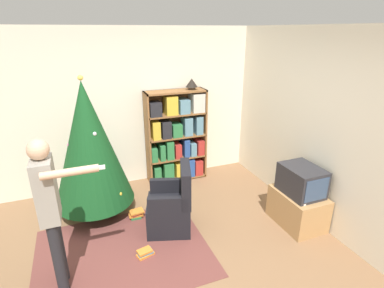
{
  "coord_description": "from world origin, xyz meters",
  "views": [
    {
      "loc": [
        -0.93,
        -2.61,
        2.54
      ],
      "look_at": [
        0.49,
        1.0,
        1.05
      ],
      "focal_mm": 28.0,
      "sensor_mm": 36.0,
      "label": 1
    }
  ],
  "objects_px": {
    "bookshelf": "(177,138)",
    "standing_person": "(50,205)",
    "christmas_tree": "(89,145)",
    "armchair": "(172,207)",
    "television": "(302,181)",
    "table_lamp": "(192,83)"
  },
  "relations": [
    {
      "from": "television",
      "to": "christmas_tree",
      "type": "relative_size",
      "value": 0.28
    },
    {
      "from": "christmas_tree",
      "to": "standing_person",
      "type": "bearing_deg",
      "value": -109.25
    },
    {
      "from": "television",
      "to": "armchair",
      "type": "distance_m",
      "value": 1.76
    },
    {
      "from": "bookshelf",
      "to": "standing_person",
      "type": "relative_size",
      "value": 0.97
    },
    {
      "from": "standing_person",
      "to": "bookshelf",
      "type": "bearing_deg",
      "value": 134.72
    },
    {
      "from": "standing_person",
      "to": "table_lamp",
      "type": "distance_m",
      "value": 2.98
    },
    {
      "from": "bookshelf",
      "to": "standing_person",
      "type": "bearing_deg",
      "value": -135.47
    },
    {
      "from": "armchair",
      "to": "standing_person",
      "type": "relative_size",
      "value": 0.56
    },
    {
      "from": "christmas_tree",
      "to": "armchair",
      "type": "xyz_separation_m",
      "value": [
        0.92,
        -0.75,
        -0.75
      ]
    },
    {
      "from": "armchair",
      "to": "television",
      "type": "bearing_deg",
      "value": 89.92
    },
    {
      "from": "television",
      "to": "standing_person",
      "type": "xyz_separation_m",
      "value": [
        -3.01,
        0.01,
        0.31
      ]
    },
    {
      "from": "television",
      "to": "standing_person",
      "type": "height_order",
      "value": "standing_person"
    },
    {
      "from": "bookshelf",
      "to": "standing_person",
      "type": "distance_m",
      "value": 2.68
    },
    {
      "from": "bookshelf",
      "to": "television",
      "type": "xyz_separation_m",
      "value": [
        1.1,
        -1.89,
        -0.11
      ]
    },
    {
      "from": "standing_person",
      "to": "table_lamp",
      "type": "xyz_separation_m",
      "value": [
        2.18,
        1.89,
        0.73
      ]
    },
    {
      "from": "armchair",
      "to": "table_lamp",
      "type": "xyz_separation_m",
      "value": [
        0.82,
        1.37,
        1.38
      ]
    },
    {
      "from": "table_lamp",
      "to": "bookshelf",
      "type": "bearing_deg",
      "value": -177.43
    },
    {
      "from": "bookshelf",
      "to": "armchair",
      "type": "relative_size",
      "value": 1.74
    },
    {
      "from": "christmas_tree",
      "to": "armchair",
      "type": "bearing_deg",
      "value": -39.39
    },
    {
      "from": "armchair",
      "to": "table_lamp",
      "type": "bearing_deg",
      "value": 166.84
    },
    {
      "from": "bookshelf",
      "to": "standing_person",
      "type": "height_order",
      "value": "standing_person"
    },
    {
      "from": "table_lamp",
      "to": "christmas_tree",
      "type": "bearing_deg",
      "value": -160.46
    }
  ]
}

